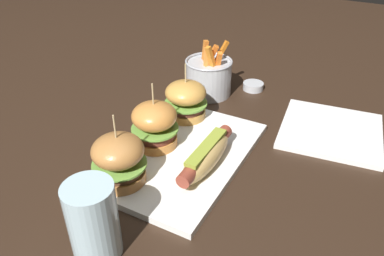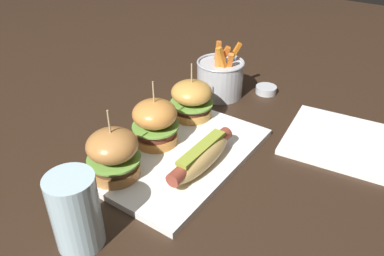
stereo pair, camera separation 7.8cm
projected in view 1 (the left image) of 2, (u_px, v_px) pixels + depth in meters
name	position (u px, v px, depth m)	size (l,w,h in m)	color
ground_plane	(184.00, 158.00, 0.79)	(3.00, 3.00, 0.00)	black
platter_main	(184.00, 156.00, 0.79)	(0.37, 0.23, 0.01)	white
hot_dog	(206.00, 155.00, 0.73)	(0.19, 0.05, 0.05)	#DCB164
slider_left	(119.00, 159.00, 0.69)	(0.10, 0.10, 0.14)	#B1753C
slider_center	(154.00, 125.00, 0.78)	(0.10, 0.10, 0.14)	#C9803B
slider_right	(186.00, 99.00, 0.89)	(0.10, 0.10, 0.13)	gold
fries_bucket	(209.00, 76.00, 1.01)	(0.12, 0.12, 0.14)	#B7BABF
sauce_ramekin	(253.00, 86.00, 1.05)	(0.06, 0.06, 0.02)	#B7BABF
side_plate	(331.00, 131.00, 0.87)	(0.22, 0.22, 0.01)	white
water_glass	(92.00, 221.00, 0.56)	(0.07, 0.07, 0.13)	silver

